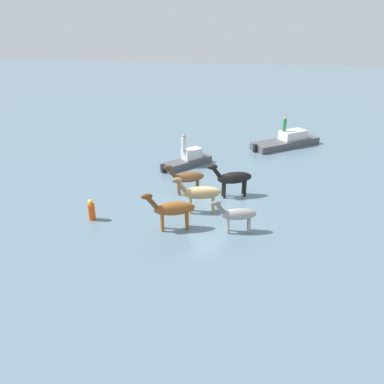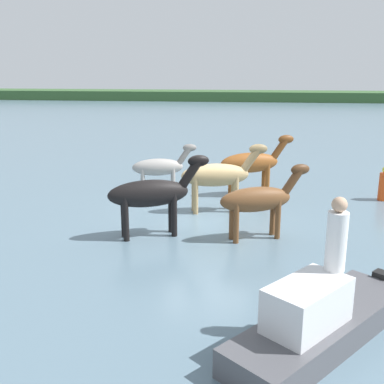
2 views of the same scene
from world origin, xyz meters
TOP-DOWN VIEW (x-y plane):
  - ground_plane at (0.00, 0.00)m, footprint 153.82×153.82m
  - horse_chestnut_trailing at (1.28, 2.75)m, footprint 2.56×1.31m
  - horse_mid_herd at (0.28, 0.70)m, footprint 2.62×1.13m
  - horse_gray_outer at (1.45, -1.49)m, footprint 2.35×1.31m
  - horse_dun_straggler at (-1.83, 2.42)m, footprint 2.21×0.96m
  - horse_lead at (-1.24, -1.64)m, footprint 2.60×1.44m
  - boat_tender_starboard at (-4.70, -12.15)m, footprint 5.67×5.10m
  - boat_dinghy_port at (2.36, -6.11)m, footprint 3.29×3.65m
  - person_helmsman_aft at (-4.38, -12.20)m, footprint 0.32×0.32m
  - person_boatman_standing at (2.56, -5.87)m, footprint 0.32×0.32m
  - buoy_channel_marker at (5.60, 2.61)m, footprint 0.36×0.36m

SIDE VIEW (x-z plane):
  - ground_plane at x=0.00m, z-range 0.00..0.00m
  - boat_dinghy_port at x=2.36m, z-range -0.35..0.96m
  - boat_tender_starboard at x=-4.70m, z-range -0.36..1.02m
  - buoy_channel_marker at x=5.60m, z-range -0.06..1.08m
  - horse_dun_straggler at x=-1.83m, z-range 0.09..1.81m
  - horse_gray_outer at x=1.45m, z-range 0.10..1.97m
  - horse_chestnut_trailing at x=1.28m, z-range 0.10..2.12m
  - horse_mid_herd at x=0.28m, z-range 0.10..2.14m
  - horse_lead at x=-1.24m, z-range 0.11..2.17m
  - person_boatman_standing at x=2.56m, z-range 1.12..2.31m
  - person_helmsman_aft at x=-4.38m, z-range 1.18..2.37m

